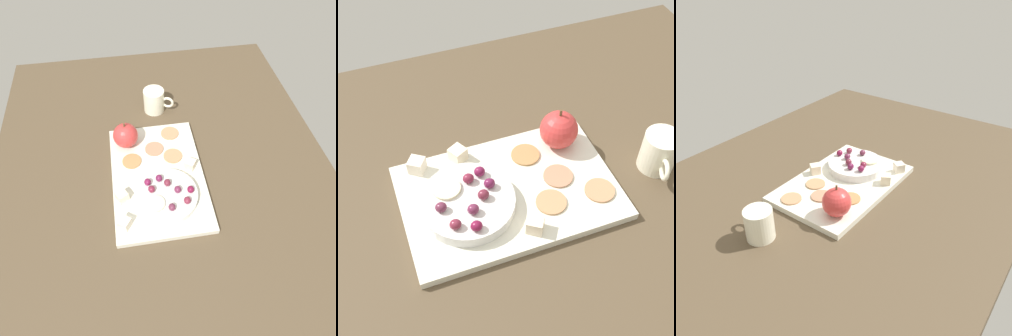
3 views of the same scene
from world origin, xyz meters
TOP-DOWN VIEW (x-y plane):
  - table at (0.00, 0.00)cm, footprint 130.50×96.23cm
  - platter at (3.47, 1.81)cm, footprint 37.70×24.77cm
  - serving_dish at (-4.31, 0.76)cm, footprint 16.18×16.18cm
  - apple_whole at (16.19, 9.28)cm, footprint 7.20×7.20cm
  - apple_stem at (16.19, 9.28)cm, footprint 0.50×0.50cm
  - cheese_cube_0 at (4.66, -7.31)cm, footprint 3.74×3.74cm
  - cheese_cube_1 at (-2.80, 11.88)cm, footprint 3.65×3.65cm
  - cheese_cube_2 at (-10.49, 11.81)cm, footprint 3.74×3.74cm
  - cracker_0 at (9.32, -3.34)cm, footprint 5.33×5.33cm
  - cracker_1 at (12.83, 1.55)cm, footprint 5.33×5.33cm
  - cracker_2 at (9.24, 8.40)cm, footprint 5.33×5.33cm
  - cracker_3 at (18.32, -3.92)cm, footprint 5.33×5.33cm
  - grape_0 at (-7.69, -4.02)cm, footprint 1.96×1.76cm
  - grape_1 at (-8.96, -0.29)cm, footprint 1.96×1.76cm
  - grape_2 at (-4.66, -5.48)cm, footprint 1.96×1.76cm
  - grape_3 at (-3.02, 4.22)cm, footprint 1.96×1.76cm
  - grape_4 at (0.50, 1.91)cm, footprint 1.96×1.76cm
  - grape_5 at (-0.76, 4.97)cm, footprint 1.96×1.76cm
  - grape_6 at (-1.70, 0.08)cm, footprint 1.96×1.76cm
  - grape_7 at (-4.19, -2.24)cm, footprint 1.96×1.76cm
  - apple_slice_0 at (-7.05, 3.87)cm, footprint 4.90×4.90cm
  - cup at (31.66, -1.08)cm, footprint 6.65×9.57cm

SIDE VIEW (x-z plane):
  - table at x=0.00cm, z-range 0.00..4.20cm
  - platter at x=3.47cm, z-range 4.20..5.81cm
  - cracker_0 at x=9.32cm, z-range 5.81..6.21cm
  - cracker_1 at x=12.83cm, z-range 5.81..6.21cm
  - cracker_2 at x=9.24cm, z-range 5.81..6.21cm
  - cracker_3 at x=18.32cm, z-range 5.81..6.21cm
  - serving_dish at x=-4.31cm, z-range 5.81..8.09cm
  - cheese_cube_0 at x=4.66cm, z-range 5.81..8.50cm
  - cheese_cube_1 at x=-2.80cm, z-range 5.81..8.50cm
  - cheese_cube_2 at x=-10.49cm, z-range 5.81..8.50cm
  - cup at x=31.66cm, z-range 4.20..11.86cm
  - apple_slice_0 at x=-7.05cm, z-range 8.09..8.69cm
  - grape_1 at x=-8.96cm, z-range 8.09..9.74cm
  - grape_0 at x=-7.69cm, z-range 8.09..9.75cm
  - grape_2 at x=-4.66cm, z-range 8.09..9.82cm
  - grape_3 at x=-3.02cm, z-range 8.09..9.82cm
  - grape_7 at x=-4.19cm, z-range 8.09..9.87cm
  - grape_6 at x=-1.70cm, z-range 8.09..9.89cm
  - grape_5 at x=-0.76cm, z-range 8.09..9.93cm
  - grape_4 at x=0.50cm, z-range 8.09..9.94cm
  - apple_whole at x=16.19cm, z-range 5.81..13.01cm
  - apple_stem at x=16.19cm, z-range 13.01..14.21cm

